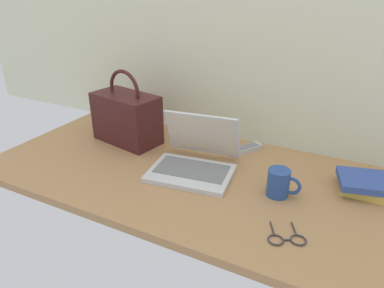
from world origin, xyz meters
name	(u,v)px	position (x,y,z in m)	size (l,w,h in m)	color
desk	(191,175)	(0.00, 0.00, 0.01)	(1.60, 0.76, 0.03)	#A87A4C
laptop	(195,159)	(0.01, 0.03, 0.07)	(0.34, 0.33, 0.21)	silver
coffee_mug	(279,183)	(0.34, -0.01, 0.08)	(0.12, 0.08, 0.10)	#26478C
remote_control_near	(245,149)	(0.13, 0.26, 0.04)	(0.12, 0.16, 0.02)	#B7B7B7
eyeglasses	(287,239)	(0.42, -0.22, 0.03)	(0.13, 0.13, 0.01)	#333338
handbag	(127,117)	(-0.39, 0.13, 0.15)	(0.32, 0.21, 0.33)	#3F1919
book_stack	(370,185)	(0.62, 0.15, 0.06)	(0.24, 0.19, 0.06)	#D8BF4C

